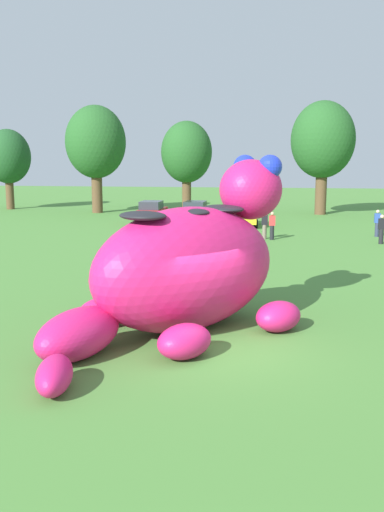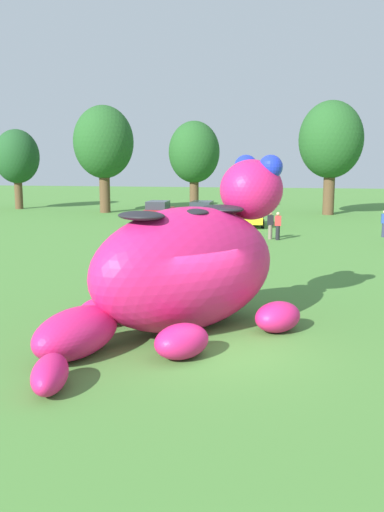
% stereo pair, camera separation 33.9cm
% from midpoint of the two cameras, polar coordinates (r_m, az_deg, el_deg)
% --- Properties ---
extents(ground_plane, '(160.00, 160.00, 0.00)m').
position_cam_midpoint_polar(ground_plane, '(15.36, 2.72, -9.24)').
color(ground_plane, '#4C8438').
extents(giant_inflatable_creature, '(7.08, 9.50, 5.09)m').
position_cam_midpoint_polar(giant_inflatable_creature, '(16.63, -1.07, -1.09)').
color(giant_inflatable_creature, '#E01E6B').
rests_on(giant_inflatable_creature, ground).
extents(car_red, '(1.97, 4.11, 1.72)m').
position_cam_midpoint_polar(car_red, '(43.40, -4.27, 4.36)').
color(car_red, red).
rests_on(car_red, ground).
extents(car_green, '(2.03, 4.15, 1.72)m').
position_cam_midpoint_polar(car_green, '(43.15, 0.11, 4.36)').
color(car_green, '#1E7238').
rests_on(car_green, ground).
extents(car_yellow, '(2.14, 4.20, 1.72)m').
position_cam_midpoint_polar(car_yellow, '(42.00, 4.98, 4.17)').
color(car_yellow, yellow).
rests_on(car_yellow, ground).
extents(tree_far_left, '(4.29, 4.29, 7.62)m').
position_cam_midpoint_polar(tree_far_left, '(58.05, -18.07, 9.38)').
color(tree_far_left, brown).
rests_on(tree_far_left, ground).
extents(tree_left, '(5.37, 5.37, 9.53)m').
position_cam_midpoint_polar(tree_left, '(52.52, -9.78, 11.08)').
color(tree_left, brown).
rests_on(tree_left, ground).
extents(tree_mid_left, '(4.62, 4.62, 8.20)m').
position_cam_midpoint_polar(tree_mid_left, '(52.54, -0.73, 10.27)').
color(tree_mid_left, brown).
rests_on(tree_mid_left, ground).
extents(tree_centre_left, '(5.50, 5.50, 9.77)m').
position_cam_midpoint_polar(tree_centre_left, '(51.45, 12.75, 11.18)').
color(tree_centre_left, brown).
rests_on(tree_centre_left, ground).
extents(spectator_near_inflatable, '(0.38, 0.26, 1.71)m').
position_cam_midpoint_polar(spectator_near_inflatable, '(38.04, 17.77, 3.13)').
color(spectator_near_inflatable, '#2D334C').
rests_on(spectator_near_inflatable, ground).
extents(spectator_by_cars, '(0.38, 0.26, 1.71)m').
position_cam_midpoint_polar(spectator_by_cars, '(35.47, 6.99, 3.07)').
color(spectator_by_cars, '#726656').
rests_on(spectator_by_cars, ground).
extents(spectator_wandering, '(0.38, 0.26, 1.71)m').
position_cam_midpoint_polar(spectator_wandering, '(34.93, 18.13, 2.54)').
color(spectator_wandering, black).
rests_on(spectator_wandering, ground).
extents(spectator_far_side, '(0.38, 0.26, 1.71)m').
position_cam_midpoint_polar(spectator_far_side, '(35.19, 7.73, 2.99)').
color(spectator_far_side, black).
rests_on(spectator_far_side, ground).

